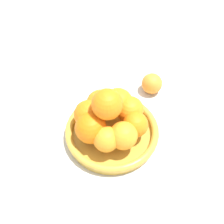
# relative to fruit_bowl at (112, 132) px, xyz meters

# --- Properties ---
(ground_plane) EXTENTS (4.00, 4.00, 0.00)m
(ground_plane) POSITION_rel_fruit_bowl_xyz_m (0.00, 0.00, -0.02)
(ground_plane) COLOR beige
(fruit_bowl) EXTENTS (0.26, 0.26, 0.03)m
(fruit_bowl) POSITION_rel_fruit_bowl_xyz_m (0.00, 0.00, 0.00)
(fruit_bowl) COLOR gold
(fruit_bowl) RESTS_ON ground_plane
(orange_pile) EXTENTS (0.19, 0.20, 0.14)m
(orange_pile) POSITION_rel_fruit_bowl_xyz_m (0.01, 0.01, 0.06)
(orange_pile) COLOR orange
(orange_pile) RESTS_ON fruit_bowl
(stray_orange) EXTENTS (0.06, 0.06, 0.06)m
(stray_orange) POSITION_rel_fruit_bowl_xyz_m (0.17, -0.13, 0.01)
(stray_orange) COLOR orange
(stray_orange) RESTS_ON ground_plane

